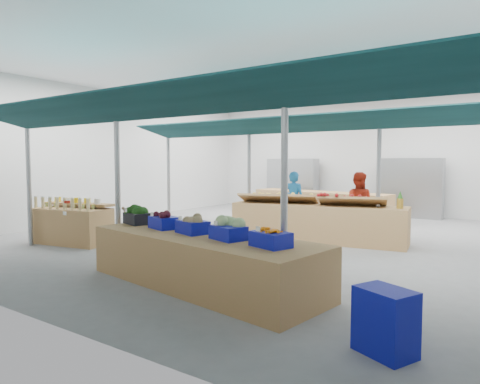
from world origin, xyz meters
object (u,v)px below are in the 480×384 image
at_px(crate_stack, 385,322).
at_px(vendor_left, 294,201).
at_px(veg_counter, 202,260).
at_px(vendor_right, 358,205).
at_px(bottle_shelf, 73,224).
at_px(fruit_counter, 317,223).

xyz_separation_m(crate_stack, vendor_left, (-4.24, 6.36, 0.49)).
relative_size(veg_counter, vendor_left, 2.45).
height_order(veg_counter, vendor_right, vendor_right).
distance_m(vendor_left, vendor_right, 1.80).
distance_m(crate_stack, vendor_right, 6.83).
bearing_deg(bottle_shelf, vendor_right, 30.63).
bearing_deg(fruit_counter, vendor_right, 52.97).
bearing_deg(fruit_counter, bottle_shelf, -151.57).
bearing_deg(bottle_shelf, vendor_left, 42.64).
bearing_deg(crate_stack, vendor_left, 123.72).
distance_m(bottle_shelf, vendor_right, 6.94).
distance_m(bottle_shelf, fruit_counter, 5.77).
bearing_deg(bottle_shelf, fruit_counter, 26.32).
xyz_separation_m(veg_counter, crate_stack, (2.98, -0.83, -0.06)).
xyz_separation_m(bottle_shelf, crate_stack, (7.66, -1.80, -0.12)).
xyz_separation_m(fruit_counter, crate_stack, (3.04, -5.26, -0.11)).
xyz_separation_m(veg_counter, vendor_right, (0.53, 5.53, 0.43)).
relative_size(bottle_shelf, vendor_left, 1.20).
xyz_separation_m(fruit_counter, vendor_right, (0.60, 1.10, 0.38)).
relative_size(bottle_shelf, fruit_counter, 0.48).
relative_size(fruit_counter, vendor_right, 2.50).
height_order(crate_stack, vendor_right, vendor_right).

